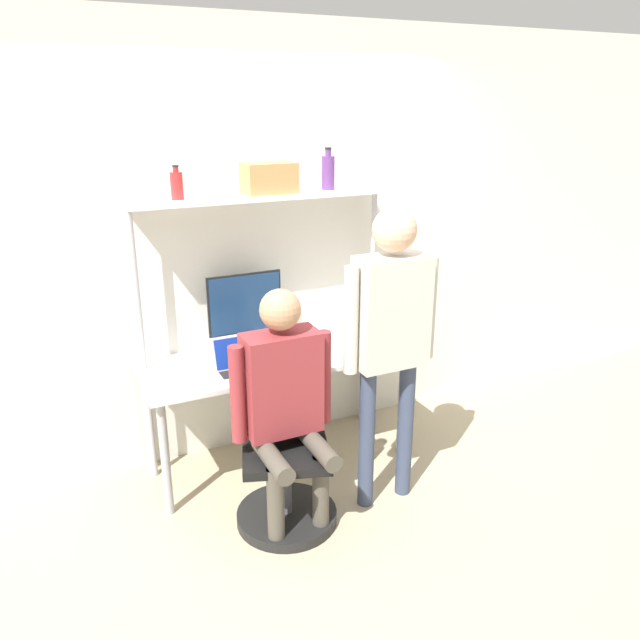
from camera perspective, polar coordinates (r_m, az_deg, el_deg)
name	(u,v)px	position (r m, az deg, el deg)	size (l,w,h in m)	color
ground_plane	(299,486)	(3.95, -1.90, -14.89)	(12.00, 12.00, 0.00)	tan
wall_back	(254,247)	(3.99, -6.09, 6.65)	(8.00, 0.06, 2.70)	silver
desk	(276,368)	(3.90, -4.00, -4.39)	(1.67, 0.63, 0.74)	white
shelf_unit	(263,236)	(3.81, -5.22, 7.63)	(1.58, 0.28, 1.71)	white
monitor	(245,310)	(3.87, -6.84, 0.94)	(0.47, 0.23, 0.50)	black
laptop	(243,361)	(3.67, -7.06, -3.71)	(0.35, 0.21, 0.20)	#BCBCC1
cell_phone	(284,364)	(3.74, -3.32, -4.02)	(0.07, 0.15, 0.01)	silver
office_chair	(286,473)	(3.55, -3.17, -13.79)	(0.58, 0.58, 0.92)	black
person_seated	(285,393)	(3.26, -3.24, -6.71)	(0.56, 0.47, 1.35)	#4C473D
person_standing	(391,322)	(3.36, 6.49, -0.18)	(0.56, 0.23, 1.72)	#38425B
bottle_red	(177,185)	(3.61, -12.96, 11.93)	(0.07, 0.07, 0.19)	maroon
bottle_purple	(328,172)	(3.92, 0.75, 13.39)	(0.08, 0.08, 0.25)	#593372
storage_box	(269,178)	(3.77, -4.68, 12.80)	(0.30, 0.19, 0.18)	#B27A47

